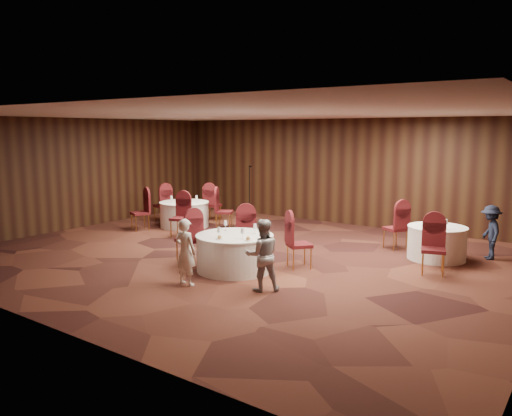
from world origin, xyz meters
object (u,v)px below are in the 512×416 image
Objects in this scene: table_left at (184,214)px; woman_b at (262,255)px; woman_a at (186,252)px; man_c at (490,232)px; table_main at (235,252)px; mic_stand at (249,204)px; table_right at (437,243)px.

woman_b is (5.33, -3.62, 0.27)m from table_left.
woman_a reaches higher than man_c.
woman_b is at bearing -31.91° from table_main.
mic_stand is 7.13m from woman_b.
woman_b is at bearing -52.04° from mic_stand.
mic_stand is at bearing 123.15° from table_main.
woman_a reaches higher than table_main.
man_c is (2.87, 4.74, -0.04)m from woman_b.
table_main is 4.54m from table_right.
table_left is 1.20× the size of man_c.
table_right is 0.73× the size of mic_stand.
table_left is (-4.12, 2.87, 0.00)m from table_main.
table_right is 1.20m from man_c.
table_left is 8.27m from man_c.
table_left and table_right have the same top height.
table_main and table_left have the same top height.
man_c is (7.26, -0.88, 0.08)m from mic_stand.
woman_a is at bearing -64.13° from man_c.
table_main is at bearing -71.27° from man_c.
table_right is 5.64m from woman_a.
table_right is 6.49m from mic_stand.
table_left is 1.17× the size of woman_a.
table_left is 2.22m from mic_stand.
table_main is 1.34m from woman_a.
man_c is at bearing 7.78° from table_left.
table_left is 7.25m from table_right.
mic_stand is at bearing -95.53° from woman_b.
table_left is 1.14× the size of table_right.
table_main is 1.31× the size of man_c.
table_main is at bearing -98.27° from woman_a.
woman_b is (4.39, -5.62, 0.13)m from mic_stand.
woman_a is (-3.25, -4.61, 0.25)m from table_right.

